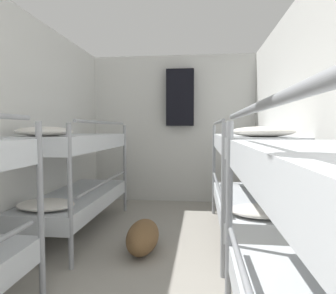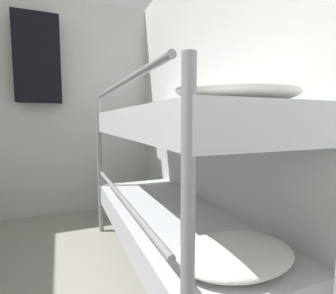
# 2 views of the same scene
# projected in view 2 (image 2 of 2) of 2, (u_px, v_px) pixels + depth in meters

# --- Properties ---
(wall_back) EXTENTS (2.76, 0.06, 2.40)m
(wall_back) POSITION_uv_depth(u_px,v_px,m) (28.00, 108.00, 2.83)
(wall_back) COLOR silver
(wall_back) RESTS_ON ground_plane
(bunk_stack_right_far) EXTENTS (0.70, 1.89, 1.29)m
(bunk_stack_right_far) POSITION_uv_depth(u_px,v_px,m) (173.00, 174.00, 1.70)
(bunk_stack_right_far) COLOR gray
(bunk_stack_right_far) RESTS_ON ground_plane
(hanging_coat) EXTENTS (0.44, 0.12, 0.90)m
(hanging_coat) POSITION_uv_depth(u_px,v_px,m) (37.00, 58.00, 2.69)
(hanging_coat) COLOR black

